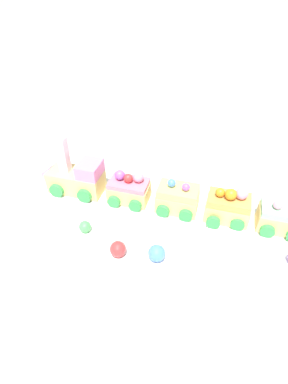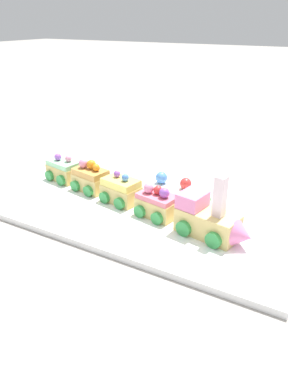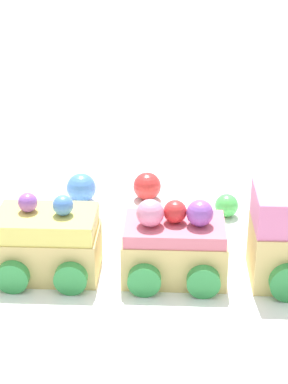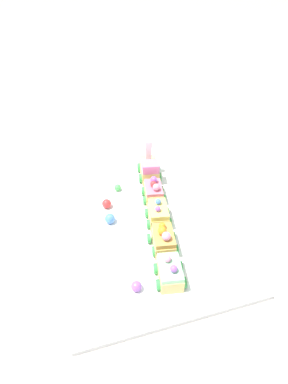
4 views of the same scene
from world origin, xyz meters
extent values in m
plane|color=gray|center=(0.00, 0.00, 0.00)|extent=(10.00, 10.00, 0.00)
cube|color=white|center=(0.00, 0.00, 0.01)|extent=(0.65, 0.43, 0.01)
cube|color=#E5C675|center=(0.16, -0.08, 0.03)|extent=(0.12, 0.07, 0.04)
cube|color=pink|center=(0.13, -0.08, 0.07)|extent=(0.05, 0.06, 0.03)
cone|color=pink|center=(0.23, -0.09, 0.04)|extent=(0.04, 0.05, 0.05)
cube|color=white|center=(0.18, -0.08, 0.07)|extent=(0.02, 0.02, 0.02)
cube|color=white|center=(0.18, -0.08, 0.08)|extent=(0.02, 0.02, 0.02)
cube|color=white|center=(0.18, -0.08, 0.10)|extent=(0.02, 0.02, 0.02)
cube|color=white|center=(0.18, -0.08, 0.12)|extent=(0.02, 0.02, 0.02)
cylinder|color=green|center=(0.19, -0.12, 0.03)|extent=(0.03, 0.01, 0.03)
cylinder|color=green|center=(0.20, -0.06, 0.03)|extent=(0.03, 0.01, 0.03)
cylinder|color=green|center=(0.13, -0.11, 0.03)|extent=(0.03, 0.01, 0.03)
cylinder|color=green|center=(0.14, -0.05, 0.03)|extent=(0.03, 0.01, 0.03)
cube|color=#E5C675|center=(0.05, -0.06, 0.03)|extent=(0.08, 0.06, 0.03)
cube|color=#E57084|center=(0.05, -0.06, 0.05)|extent=(0.08, 0.06, 0.01)
sphere|color=pink|center=(0.03, -0.06, 0.07)|extent=(0.02, 0.02, 0.02)
sphere|color=red|center=(0.05, -0.06, 0.07)|extent=(0.02, 0.02, 0.02)
sphere|color=#9956C6|center=(0.07, -0.07, 0.07)|extent=(0.02, 0.02, 0.02)
cylinder|color=green|center=(0.07, -0.09, 0.02)|extent=(0.03, 0.01, 0.02)
cylinder|color=green|center=(0.08, -0.04, 0.02)|extent=(0.03, 0.01, 0.02)
cylinder|color=green|center=(0.02, -0.09, 0.02)|extent=(0.03, 0.01, 0.02)
cylinder|color=green|center=(0.03, -0.03, 0.02)|extent=(0.03, 0.01, 0.02)
cube|color=#E5C675|center=(-0.04, -0.04, 0.03)|extent=(0.08, 0.06, 0.03)
cube|color=#EFE066|center=(-0.04, -0.04, 0.05)|extent=(0.08, 0.06, 0.02)
sphere|color=#9956C6|center=(-0.06, -0.04, 0.07)|extent=(0.02, 0.02, 0.01)
sphere|color=#4C84E0|center=(-0.03, -0.05, 0.07)|extent=(0.02, 0.02, 0.02)
cylinder|color=green|center=(-0.03, -0.08, 0.02)|extent=(0.03, 0.01, 0.02)
cylinder|color=green|center=(-0.02, -0.02, 0.02)|extent=(0.03, 0.01, 0.02)
cylinder|color=green|center=(-0.07, -0.07, 0.02)|extent=(0.03, 0.01, 0.02)
cylinder|color=green|center=(-0.06, -0.01, 0.02)|extent=(0.03, 0.01, 0.02)
cube|color=#E5C675|center=(-0.13, -0.03, 0.03)|extent=(0.08, 0.06, 0.03)
cube|color=#CC9347|center=(-0.13, -0.03, 0.05)|extent=(0.08, 0.06, 0.01)
sphere|color=pink|center=(-0.15, -0.03, 0.07)|extent=(0.02, 0.02, 0.02)
sphere|color=orange|center=(-0.13, -0.02, 0.07)|extent=(0.02, 0.02, 0.02)
sphere|color=orange|center=(-0.12, -0.03, 0.07)|extent=(0.02, 0.02, 0.02)
cylinder|color=green|center=(-0.12, -0.06, 0.02)|extent=(0.03, 0.01, 0.02)
cylinder|color=green|center=(-0.11, 0.00, 0.02)|extent=(0.03, 0.01, 0.02)
cylinder|color=green|center=(-0.16, -0.05, 0.02)|extent=(0.03, 0.01, 0.02)
cylinder|color=green|center=(-0.15, 0.00, 0.02)|extent=(0.03, 0.01, 0.02)
cube|color=#E5C675|center=(-0.22, -0.01, 0.03)|extent=(0.08, 0.06, 0.03)
cube|color=#93DBA3|center=(-0.22, -0.01, 0.05)|extent=(0.08, 0.06, 0.01)
sphere|color=pink|center=(-0.21, -0.01, 0.07)|extent=(0.02, 0.02, 0.02)
cylinder|color=green|center=(-0.21, -0.04, 0.02)|extent=(0.03, 0.01, 0.02)
cylinder|color=green|center=(-0.20, 0.01, 0.02)|extent=(0.03, 0.01, 0.02)
sphere|color=#4CBC56|center=(0.12, 0.03, 0.02)|extent=(0.02, 0.02, 0.02)
sphere|color=#4C84E0|center=(-0.01, 0.08, 0.03)|extent=(0.03, 0.03, 0.03)
sphere|color=red|center=(0.05, 0.08, 0.03)|extent=(0.03, 0.03, 0.03)
camera|label=1|loc=(-0.03, 0.39, 0.40)|focal=28.00mm
camera|label=2|loc=(0.35, -0.63, 0.36)|focal=35.00mm
camera|label=3|loc=(-0.03, -0.48, 0.27)|focal=60.00mm
camera|label=4|loc=(-0.59, 0.15, 0.59)|focal=28.00mm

